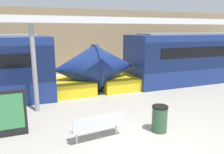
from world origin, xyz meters
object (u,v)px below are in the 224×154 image
at_px(train_left, 205,58).
at_px(poster_board, 8,114).
at_px(trash_bin, 160,119).
at_px(bench_near, 98,125).
at_px(support_column_near, 34,69).

distance_m(train_left, poster_board, 12.96).
distance_m(train_left, trash_bin, 9.47).
bearing_deg(trash_bin, train_left, 37.94).
bearing_deg(trash_bin, poster_board, 163.18).
height_order(bench_near, poster_board, poster_board).
bearing_deg(train_left, bench_near, -149.71).
relative_size(train_left, bench_near, 8.99).
height_order(poster_board, support_column_near, support_column_near).
distance_m(poster_board, support_column_near, 2.52).
distance_m(bench_near, support_column_near, 3.96).
distance_m(bench_near, poster_board, 2.93).
bearing_deg(bench_near, poster_board, 148.69).
relative_size(train_left, trash_bin, 17.32).
xyz_separation_m(trash_bin, support_column_near, (-3.83, 3.52, 1.38)).
relative_size(poster_board, support_column_near, 0.42).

